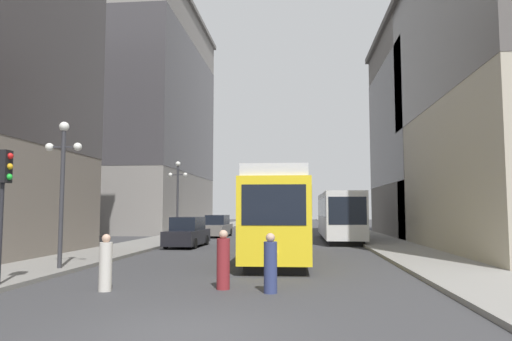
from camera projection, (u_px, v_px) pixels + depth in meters
ground_plane at (187, 332)px, 8.73m from camera, size 200.00×200.00×0.00m
sidewalk_left at (205, 230)px, 49.13m from camera, size 3.41×120.00×0.15m
sidewalk_right at (354, 231)px, 47.73m from camera, size 3.41×120.00×0.15m
streetcar at (279, 213)px, 21.85m from camera, size 2.75×12.25×3.89m
transit_bus at (339, 214)px, 34.31m from camera, size 2.59×12.04×3.45m
parked_car_left_near at (217, 227)px, 39.09m from camera, size 2.00×4.96×1.82m
parked_car_left_mid at (187, 233)px, 28.64m from camera, size 2.01×4.90×1.82m
pedestrian_crossing_near at (106, 264)px, 13.10m from camera, size 0.36×0.36×1.59m
pedestrian_crossing_far at (270, 265)px, 12.80m from camera, size 0.37×0.37×1.63m
pedestrian_on_sidewalk at (223, 261)px, 13.42m from camera, size 0.38×0.38×1.69m
traffic_light_near_left at (3, 181)px, 13.48m from camera, size 0.47×0.36×3.85m
lamp_post_left_near at (63, 171)px, 17.31m from camera, size 1.41×0.36×5.41m
lamp_post_left_far at (178, 188)px, 33.75m from camera, size 1.41×0.36×5.62m
building_left_corner at (137, 116)px, 52.56m from camera, size 13.80×23.70×24.84m
building_right_corner at (449, 128)px, 39.74m from camera, size 11.51×15.65×17.91m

